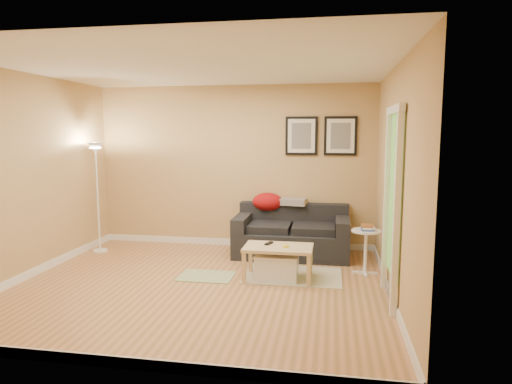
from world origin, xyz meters
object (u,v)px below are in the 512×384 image
at_px(storage_bin, 277,267).
at_px(book_stack, 367,227).
at_px(side_table, 365,252).
at_px(coffee_table, 278,263).
at_px(sofa, 292,231).
at_px(floor_lamp, 98,200).

distance_m(storage_bin, book_stack, 1.30).
distance_m(side_table, book_stack, 0.33).
xyz_separation_m(coffee_table, side_table, (1.11, 0.42, 0.08)).
bearing_deg(side_table, sofa, 144.95).
bearing_deg(side_table, storage_bin, -158.62).
distance_m(side_table, floor_lamp, 4.08).
bearing_deg(coffee_table, book_stack, 28.07).
relative_size(sofa, storage_bin, 3.12).
distance_m(book_stack, floor_lamp, 4.06).
xyz_separation_m(coffee_table, book_stack, (1.12, 0.44, 0.41)).
bearing_deg(book_stack, floor_lamp, 165.30).
bearing_deg(side_table, book_stack, 46.20).
bearing_deg(storage_bin, coffee_table, 47.62).
height_order(side_table, floor_lamp, floor_lamp).
bearing_deg(sofa, storage_bin, -94.01).
xyz_separation_m(sofa, book_stack, (1.05, -0.71, 0.25)).
distance_m(coffee_table, side_table, 1.19).
relative_size(coffee_table, floor_lamp, 0.50).
height_order(storage_bin, book_stack, book_stack).
height_order(coffee_table, side_table, side_table).
xyz_separation_m(storage_bin, side_table, (1.12, 0.44, 0.13)).
height_order(storage_bin, side_table, side_table).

